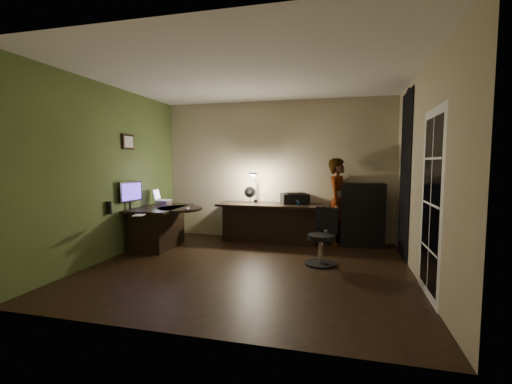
% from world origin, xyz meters
% --- Properties ---
extents(floor, '(4.50, 4.00, 0.01)m').
position_xyz_m(floor, '(0.00, 0.00, -0.01)').
color(floor, black).
rests_on(floor, ground).
extents(ceiling, '(4.50, 4.00, 0.01)m').
position_xyz_m(ceiling, '(0.00, 0.00, 2.71)').
color(ceiling, silver).
rests_on(ceiling, floor).
extents(wall_back, '(4.50, 0.01, 2.70)m').
position_xyz_m(wall_back, '(0.00, 2.00, 1.35)').
color(wall_back, tan).
rests_on(wall_back, floor).
extents(wall_front, '(4.50, 0.01, 2.70)m').
position_xyz_m(wall_front, '(0.00, -2.00, 1.35)').
color(wall_front, tan).
rests_on(wall_front, floor).
extents(wall_left, '(0.01, 4.00, 2.70)m').
position_xyz_m(wall_left, '(-2.25, 0.00, 1.35)').
color(wall_left, tan).
rests_on(wall_left, floor).
extents(wall_right, '(0.01, 4.00, 2.70)m').
position_xyz_m(wall_right, '(2.25, 0.00, 1.35)').
color(wall_right, tan).
rests_on(wall_right, floor).
extents(green_wall_overlay, '(0.00, 4.00, 2.70)m').
position_xyz_m(green_wall_overlay, '(-2.24, 0.00, 1.35)').
color(green_wall_overlay, '#4D622E').
rests_on(green_wall_overlay, floor).
extents(arched_doorway, '(0.01, 0.90, 2.60)m').
position_xyz_m(arched_doorway, '(2.24, 1.15, 1.30)').
color(arched_doorway, black).
rests_on(arched_doorway, floor).
extents(french_door, '(0.02, 0.92, 2.10)m').
position_xyz_m(french_door, '(2.24, -0.55, 1.05)').
color(french_door, white).
rests_on(french_door, floor).
extents(framed_picture, '(0.04, 0.30, 0.25)m').
position_xyz_m(framed_picture, '(-2.22, 0.45, 1.85)').
color(framed_picture, black).
rests_on(framed_picture, wall_left).
extents(desk_left, '(0.83, 1.29, 0.72)m').
position_xyz_m(desk_left, '(-1.83, 0.75, 0.36)').
color(desk_left, black).
rests_on(desk_left, floor).
extents(desk_right, '(1.95, 0.68, 0.73)m').
position_xyz_m(desk_right, '(-0.04, 1.63, 0.37)').
color(desk_right, black).
rests_on(desk_right, floor).
extents(cabinet, '(0.78, 0.43, 1.14)m').
position_xyz_m(cabinet, '(1.64, 1.78, 0.57)').
color(cabinet, black).
rests_on(cabinet, floor).
extents(laptop_stand, '(0.24, 0.20, 0.10)m').
position_xyz_m(laptop_stand, '(-1.91, 1.03, 0.76)').
color(laptop_stand, silver).
rests_on(laptop_stand, desk_left).
extents(laptop, '(0.33, 0.32, 0.20)m').
position_xyz_m(laptop, '(-1.91, 1.03, 0.91)').
color(laptop, silver).
rests_on(laptop, laptop_stand).
extents(monitor, '(0.15, 0.53, 0.35)m').
position_xyz_m(monitor, '(-2.17, 0.39, 0.88)').
color(monitor, black).
rests_on(monitor, desk_left).
extents(mouse, '(0.09, 0.11, 0.03)m').
position_xyz_m(mouse, '(-1.26, 0.68, 0.73)').
color(mouse, silver).
rests_on(mouse, desk_left).
extents(phone, '(0.11, 0.15, 0.01)m').
position_xyz_m(phone, '(-1.55, 1.00, 0.71)').
color(phone, black).
rests_on(phone, desk_left).
extents(pen, '(0.02, 0.14, 0.01)m').
position_xyz_m(pen, '(-2.04, 0.36, 0.71)').
color(pen, black).
rests_on(pen, desk_left).
extents(speaker, '(0.08, 0.08, 0.20)m').
position_xyz_m(speaker, '(-2.19, -0.11, 0.81)').
color(speaker, black).
rests_on(speaker, desk_left).
extents(notepad, '(0.21, 0.25, 0.01)m').
position_xyz_m(notepad, '(-1.67, -0.12, 0.72)').
color(notepad, silver).
rests_on(notepad, desk_left).
extents(desk_fan, '(0.22, 0.14, 0.33)m').
position_xyz_m(desk_fan, '(-0.42, 1.67, 0.88)').
color(desk_fan, black).
rests_on(desk_fan, desk_right).
extents(headphones, '(0.22, 0.15, 0.09)m').
position_xyz_m(headphones, '(0.44, 1.63, 0.77)').
color(headphones, '#135FA0').
rests_on(headphones, desk_right).
extents(printer, '(0.59, 0.53, 0.22)m').
position_xyz_m(printer, '(0.42, 1.81, 0.83)').
color(printer, black).
rests_on(printer, desk_right).
extents(desk_lamp, '(0.21, 0.31, 0.63)m').
position_xyz_m(desk_lamp, '(-0.35, 1.83, 1.03)').
color(desk_lamp, black).
rests_on(desk_lamp, desk_right).
extents(office_chair, '(0.60, 0.60, 0.84)m').
position_xyz_m(office_chair, '(1.00, 0.40, 0.42)').
color(office_chair, black).
rests_on(office_chair, floor).
extents(person, '(0.53, 0.65, 1.58)m').
position_xyz_m(person, '(1.22, 1.78, 0.79)').
color(person, '#D8A88C').
rests_on(person, floor).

